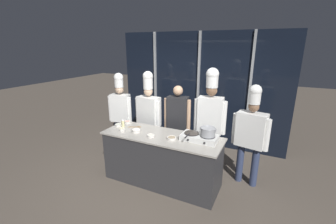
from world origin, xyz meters
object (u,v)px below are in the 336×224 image
person_guest (178,118)px  chef_pastry (251,131)px  prep_bowl_garlic (151,136)px  prep_bowl_bean_sprouts (118,125)px  prep_bowl_shrimp (128,122)px  serving_spoon_slotted (137,127)px  prep_bowl_noodles (122,129)px  frying_pan (192,132)px  portable_stove (199,137)px  stock_pot (208,132)px  prep_bowl_mushrooms (172,138)px  prep_bowl_rice (136,130)px  chef_sous (149,112)px  squeeze_bottle_oil (123,123)px  chef_head (120,108)px  chef_line (210,115)px

person_guest → chef_pastry: (1.39, -0.07, -0.01)m
prep_bowl_garlic → prep_bowl_bean_sprouts: bearing=167.8°
prep_bowl_shrimp → serving_spoon_slotted: 0.32m
prep_bowl_noodles → prep_bowl_bean_sprouts: prep_bowl_noodles is taller
chef_pastry → frying_pan: bearing=43.0°
frying_pan → prep_bowl_shrimp: frying_pan is taller
portable_stove → chef_pastry: size_ratio=0.33×
stock_pot → serving_spoon_slotted: stock_pot is taller
portable_stove → chef_pastry: chef_pastry is taller
prep_bowl_mushrooms → prep_bowl_rice: bearing=179.1°
stock_pot → chef_sous: 1.56m
portable_stove → prep_bowl_noodles: portable_stove is taller
frying_pan → prep_bowl_shrimp: bearing=172.9°
frying_pan → stock_pot: size_ratio=1.60×
prep_bowl_shrimp → squeeze_bottle_oil: bearing=-77.4°
prep_bowl_noodles → chef_head: (-0.64, 0.80, 0.12)m
prep_bowl_noodles → prep_bowl_shrimp: size_ratio=0.94×
prep_bowl_shrimp → frying_pan: bearing=-7.1°
portable_stove → prep_bowl_noodles: bearing=-171.0°
chef_head → chef_line: chef_line is taller
chef_head → chef_line: size_ratio=0.90×
stock_pot → prep_bowl_bean_sprouts: 1.75m
serving_spoon_slotted → chef_line: (1.24, 0.55, 0.26)m
portable_stove → chef_head: (-2.03, 0.58, 0.10)m
prep_bowl_noodles → prep_bowl_shrimp: prep_bowl_noodles is taller
prep_bowl_garlic → serving_spoon_slotted: 0.54m
portable_stove → person_guest: (-0.66, 0.62, 0.05)m
stock_pot → chef_sous: (-1.44, 0.59, -0.03)m
prep_bowl_shrimp → person_guest: bearing=26.8°
prep_bowl_noodles → squeeze_bottle_oil: bearing=121.7°
prep_bowl_shrimp → chef_head: 0.65m
frying_pan → prep_bowl_garlic: size_ratio=3.16×
serving_spoon_slotted → squeeze_bottle_oil: bearing=-158.4°
prep_bowl_bean_sprouts → chef_head: chef_head is taller
portable_stove → prep_bowl_garlic: (-0.79, -0.22, -0.03)m
prep_bowl_bean_sprouts → person_guest: person_guest is taller
chef_sous → chef_pastry: bearing=-174.0°
frying_pan → stock_pot: (0.27, 0.01, 0.05)m
frying_pan → serving_spoon_slotted: 1.12m
squeeze_bottle_oil → prep_bowl_bean_sprouts: bearing=-178.9°
frying_pan → prep_bowl_mushrooms: 0.34m
person_guest → frying_pan: bearing=122.7°
chef_line → squeeze_bottle_oil: bearing=17.4°
chef_line → prep_bowl_garlic: bearing=40.5°
frying_pan → chef_head: 1.98m
prep_bowl_shrimp → chef_pastry: chef_pastry is taller
person_guest → chef_line: 0.67m
prep_bowl_bean_sprouts → chef_line: bearing=22.2°
squeeze_bottle_oil → prep_bowl_rice: squeeze_bottle_oil is taller
frying_pan → serving_spoon_slotted: size_ratio=1.77×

